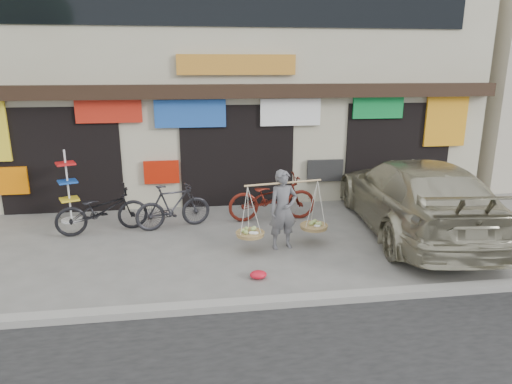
{
  "coord_description": "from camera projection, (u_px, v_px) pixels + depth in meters",
  "views": [
    {
      "loc": [
        -1.2,
        -8.39,
        3.68
      ],
      "look_at": [
        0.13,
        0.9,
        1.07
      ],
      "focal_mm": 32.0,
      "sensor_mm": 36.0,
      "label": 1
    }
  ],
  "objects": [
    {
      "name": "red_bag",
      "position": [
        258.0,
        275.0,
        8.15
      ],
      "size": [
        0.31,
        0.25,
        0.14
      ],
      "primitive_type": "ellipsoid",
      "color": "red",
      "rests_on": "ground"
    },
    {
      "name": "suv",
      "position": [
        414.0,
        196.0,
        10.32
      ],
      "size": [
        2.89,
        5.97,
        1.68
      ],
      "rotation": [
        0.0,
        0.0,
        3.05
      ],
      "color": "#AAA489",
      "rests_on": "ground"
    },
    {
      "name": "street_vendor",
      "position": [
        283.0,
        213.0,
        9.35
      ],
      "size": [
        1.95,
        0.8,
        1.66
      ],
      "rotation": [
        0.0,
        0.0,
        0.17
      ],
      "color": "#5E5E63",
      "rests_on": "ground"
    },
    {
      "name": "bike_0",
      "position": [
        102.0,
        210.0,
        10.3
      ],
      "size": [
        2.13,
        1.21,
        1.06
      ],
      "primitive_type": "imported",
      "rotation": [
        0.0,
        0.0,
        1.84
      ],
      "color": "black",
      "rests_on": "ground"
    },
    {
      "name": "kerb",
      "position": [
        274.0,
        302.0,
        7.22
      ],
      "size": [
        70.0,
        0.25,
        0.12
      ],
      "primitive_type": "cube",
      "color": "gray",
      "rests_on": "ground"
    },
    {
      "name": "ground",
      "position": [
        256.0,
        255.0,
        9.15
      ],
      "size": [
        70.0,
        70.0,
        0.0
      ],
      "primitive_type": "plane",
      "color": "slate",
      "rests_on": "ground"
    },
    {
      "name": "shophouse_block",
      "position": [
        227.0,
        73.0,
        14.34
      ],
      "size": [
        14.0,
        6.32,
        7.0
      ],
      "color": "#BEB79A",
      "rests_on": "ground"
    },
    {
      "name": "bike_2",
      "position": [
        272.0,
        198.0,
        11.13
      ],
      "size": [
        2.17,
        0.81,
        1.13
      ],
      "primitive_type": "imported",
      "rotation": [
        0.0,
        0.0,
        1.6
      ],
      "color": "#5B180F",
      "rests_on": "ground"
    },
    {
      "name": "display_rack",
      "position": [
        69.0,
        193.0,
        11.0
      ],
      "size": [
        0.55,
        0.55,
        1.77
      ],
      "rotation": [
        0.0,
        0.0,
        0.4
      ],
      "color": "silver",
      "rests_on": "ground"
    },
    {
      "name": "bike_1",
      "position": [
        173.0,
        206.0,
        10.57
      ],
      "size": [
        1.83,
        0.95,
        1.06
      ],
      "primitive_type": "imported",
      "rotation": [
        0.0,
        0.0,
        1.84
      ],
      "color": "#242328",
      "rests_on": "ground"
    }
  ]
}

